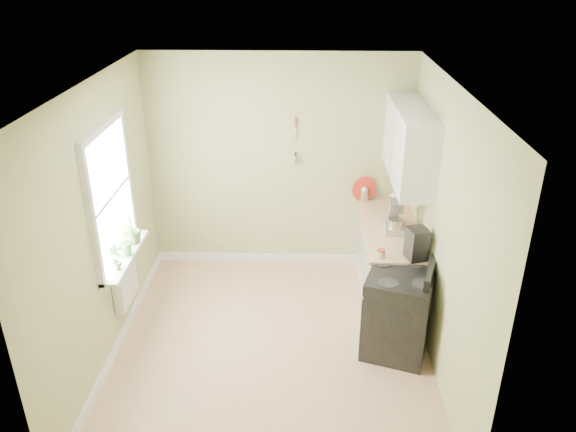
{
  "coord_description": "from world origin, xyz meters",
  "views": [
    {
      "loc": [
        0.31,
        -4.66,
        3.71
      ],
      "look_at": [
        0.15,
        0.55,
        1.24
      ],
      "focal_mm": 35.0,
      "sensor_mm": 36.0,
      "label": 1
    }
  ],
  "objects_px": {
    "stand_mixer": "(395,216)",
    "kettle": "(364,194)",
    "stove": "(399,310)",
    "coffee_maker": "(417,245)"
  },
  "relations": [
    {
      "from": "stove",
      "to": "stand_mixer",
      "type": "height_order",
      "value": "stand_mixer"
    },
    {
      "from": "stand_mixer",
      "to": "kettle",
      "type": "bearing_deg",
      "value": 108.38
    },
    {
      "from": "stove",
      "to": "coffee_maker",
      "type": "height_order",
      "value": "coffee_maker"
    },
    {
      "from": "stand_mixer",
      "to": "kettle",
      "type": "distance_m",
      "value": 0.84
    },
    {
      "from": "kettle",
      "to": "coffee_maker",
      "type": "bearing_deg",
      "value": -74.57
    },
    {
      "from": "stand_mixer",
      "to": "kettle",
      "type": "xyz_separation_m",
      "value": [
        -0.26,
        0.79,
        -0.08
      ]
    },
    {
      "from": "stove",
      "to": "kettle",
      "type": "height_order",
      "value": "kettle"
    },
    {
      "from": "stove",
      "to": "stand_mixer",
      "type": "relative_size",
      "value": 2.43
    },
    {
      "from": "kettle",
      "to": "stand_mixer",
      "type": "bearing_deg",
      "value": -71.62
    },
    {
      "from": "stand_mixer",
      "to": "stove",
      "type": "bearing_deg",
      "value": -92.27
    }
  ]
}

